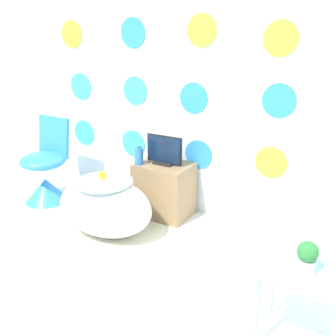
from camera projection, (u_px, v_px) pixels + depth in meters
ground_plane at (41, 287)px, 2.73m from camera, size 12.00×12.00×0.00m
wall_back_dotted at (164, 73)px, 3.61m from camera, size 5.00×0.05×2.60m
rug at (103, 236)px, 3.38m from camera, size 1.16×0.95×0.01m
bathtub at (105, 206)px, 3.38m from camera, size 0.88×0.60×0.50m
rubber_duck at (103, 175)px, 3.29m from camera, size 0.06×0.07×0.08m
chair at (46, 175)px, 4.00m from camera, size 0.46×0.46×0.85m
tv_cabinet at (164, 189)px, 3.70m from camera, size 0.50×0.39×0.51m
tv at (164, 152)px, 3.58m from camera, size 0.36×0.12×0.27m
vase at (139, 156)px, 3.58m from camera, size 0.08×0.08×0.18m
side_table at (303, 286)px, 2.11m from camera, size 0.44×0.35×0.49m
potted_plant_left at (307, 256)px, 2.05m from camera, size 0.11×0.11×0.18m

